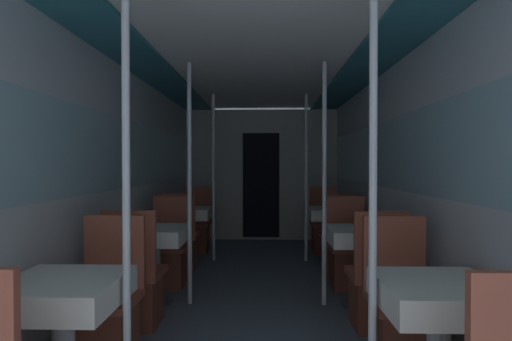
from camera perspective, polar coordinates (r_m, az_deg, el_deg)
The scene contains 26 objects.
wall_left at distance 4.17m, azimuth -18.64°, elevation -1.09°, with size 0.05×8.12×2.27m.
wall_right at distance 4.11m, azimuth 19.21°, elevation -1.12°, with size 0.05×8.12×2.27m.
ceiling_panel at distance 4.04m, azimuth 0.15°, elevation 15.20°, with size 2.69×8.12×0.07m.
bulkhead_far at distance 7.00m, azimuth 0.73°, elevation -0.64°, with size 2.63×0.09×2.27m.
dining_table_left_0 at distance 2.41m, azimuth -25.85°, elevation -16.61°, with size 0.59×0.59×0.72m.
chair_left_far_0 at distance 2.97m, azimuth -20.71°, elevation -19.31°, with size 0.42×0.42×0.96m.
support_pole_left_0 at distance 2.17m, azimuth -18.04°, elevation -3.94°, with size 0.04×0.04×2.27m.
dining_table_left_1 at distance 3.95m, azimuth -14.31°, elevation -9.65°, with size 0.59×0.59×0.72m.
chair_left_near_1 at distance 3.52m, azimuth -16.80°, elevation -16.07°, with size 0.42×0.42×0.96m.
chair_left_far_1 at distance 4.53m, azimuth -12.38°, elevation -12.20°, with size 0.42×0.42×0.96m.
support_pole_left_1 at distance 3.81m, azimuth -9.48°, elevation -1.85°, with size 0.04×0.04×2.27m.
dining_table_left_2 at distance 5.59m, azimuth -9.53°, elevation -6.54°, with size 0.59×0.59×0.72m.
chair_left_near_2 at distance 5.11m, azimuth -10.71°, elevation -10.69°, with size 0.42×0.42×0.96m.
chair_left_far_2 at distance 6.16m, azimuth -8.55°, elevation -8.69°, with size 0.42×0.42×0.96m.
support_pole_left_2 at distance 5.49m, azimuth -6.11°, elevation -1.01°, with size 0.04×0.04×2.27m.
dining_table_right_0 at distance 2.34m, azimuth 24.65°, elevation -17.18°, with size 0.59×0.59×0.72m.
chair_right_far_0 at distance 2.92m, azimuth 20.13°, elevation -19.74°, with size 0.42×0.42×0.96m.
support_pole_right_0 at distance 2.12m, azimuth 16.35°, elevation -4.05°, with size 0.04×0.04×2.27m.
dining_table_right_1 at distance 3.91m, azimuth 14.65°, elevation -9.77°, with size 0.59×0.59×0.72m.
chair_right_near_1 at distance 3.47m, azimuth 16.77°, elevation -16.33°, with size 0.42×0.42×0.96m.
chair_right_far_1 at distance 4.49m, azimuth 13.02°, elevation -12.32°, with size 0.42×0.42×0.96m.
support_pole_right_1 at distance 3.78m, azimuth 9.73°, elevation -1.87°, with size 0.04×0.04×2.27m.
dining_table_right_2 at distance 5.56m, azimuth 10.63°, elevation -6.59°, with size 0.59×0.59×0.72m.
chair_right_near_2 at distance 5.08m, azimuth 11.61°, elevation -10.77°, with size 0.42×0.42×0.96m.
chair_right_far_2 at distance 6.13m, azimuth 9.80°, elevation -8.74°, with size 0.42×0.42×0.96m.
support_pole_right_2 at distance 5.47m, azimuth 7.17°, elevation -1.02°, with size 0.04×0.04×2.27m.
Camera 1 is at (0.09, -1.25, 1.32)m, focal length 28.00 mm.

